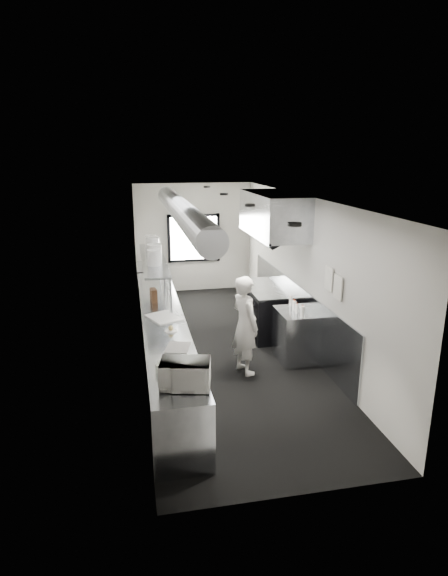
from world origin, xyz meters
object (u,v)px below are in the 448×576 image
pass_shelf (154,260)px  microwave (185,374)px  deli_tub_b (163,364)px  squeeze_bottle_b (297,309)px  knife_block (154,295)px  plate_stack_a (154,258)px  deli_tub_a (162,368)px  squeeze_bottle_e (291,301)px  small_plate (171,331)px  line_cook (245,325)px  cutting_board (164,317)px  squeeze_bottle_d (294,305)px  bottle_station (296,335)px  prep_counter (164,341)px  plate_stack_d (151,243)px  exhaust_hood (273,215)px  squeeze_bottle_c (294,306)px  far_work_table (152,284)px  squeeze_bottle_a (302,312)px  plate_stack_c (153,246)px  plate_stack_b (155,253)px  range (267,310)px

pass_shelf → microwave: 4.05m
deli_tub_b → squeeze_bottle_b: bearing=34.3°
knife_block → plate_stack_a: bearing=52.3°
deli_tub_a → squeeze_bottle_e: (2.46, 2.19, 0.03)m
deli_tub_b → small_plate: bearing=80.1°
line_cook → cutting_board: bearing=53.0°
knife_block → squeeze_bottle_d: 2.55m
plate_stack_a → squeeze_bottle_b: size_ratio=1.71×
bottle_station → pass_shelf: bearing=144.0°
prep_counter → knife_block: 1.01m
pass_shelf → plate_stack_d: 0.65m
pass_shelf → prep_counter: bearing=-88.4°
exhaust_hood → squeeze_bottle_c: bearing=-89.4°
microwave → cutting_board: microwave is taller
plate_stack_d → plate_stack_a: bearing=-90.2°
far_work_table → squeeze_bottle_d: size_ratio=7.57×
prep_counter → squeeze_bottle_a: squeeze_bottle_a is taller
plate_stack_c → squeeze_bottle_e: 2.95m
plate_stack_d → squeeze_bottle_a: size_ratio=1.76×
squeeze_bottle_c → microwave: bearing=-132.8°
bottle_station → far_work_table: 4.53m
plate_stack_b → squeeze_bottle_a: plate_stack_b is taller
plate_stack_c → deli_tub_b: bearing=-91.6°
cutting_board → knife_block: size_ratio=2.37×
prep_counter → pass_shelf: bearing=91.6°
bottle_station → cutting_board: size_ratio=1.55×
exhaust_hood → deli_tub_b: (-2.39, -3.15, -1.45)m
small_plate → plate_stack_d: (-0.13, 2.84, 0.84)m
line_cook → deli_tub_a: (-1.47, -1.58, 0.13)m
cutting_board → plate_stack_b: bearing=92.0°
range → squeeze_bottle_d: bearing=-86.1°
deli_tub_a → cutting_board: 2.00m
squeeze_bottle_b → squeeze_bottle_d: 0.23m
plate_stack_a → cutting_board: bearing=-85.8°
knife_block → plate_stack_a: 0.69m
plate_stack_a → far_work_table: bearing=88.7°
deli_tub_a → plate_stack_d: (0.11, 4.20, 0.79)m
range → plate_stack_d: (-2.25, 0.92, 1.27)m
plate_stack_a → squeeze_bottle_e: 2.58m
far_work_table → microwave: size_ratio=2.23×
bottle_station → squeeze_bottle_e: bearing=92.3°
far_work_table → cutting_board: 3.81m
range → bottle_station: 1.40m
cutting_board → far_work_table: bearing=90.1°
plate_stack_a → prep_counter: bearing=-85.9°
prep_counter → pass_shelf: 1.85m
squeeze_bottle_d → microwave: bearing=-132.1°
line_cook → squeeze_bottle_e: 1.17m
exhaust_hood → plate_stack_c: bearing=166.4°
range → line_cook: 1.95m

